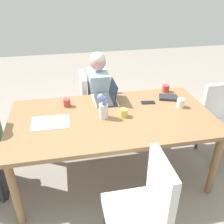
# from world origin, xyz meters

# --- Properties ---
(ground_plane) EXTENTS (10.00, 10.00, 0.00)m
(ground_plane) POSITION_xyz_m (0.00, 0.00, 0.00)
(ground_plane) COLOR gray
(dining_table) EXTENTS (2.03, 1.09, 0.76)m
(dining_table) POSITION_xyz_m (0.00, 0.00, 0.68)
(dining_table) COLOR olive
(dining_table) RESTS_ON ground_plane
(chair_near_left_mid) EXTENTS (0.44, 0.44, 0.90)m
(chair_near_left_mid) POSITION_xyz_m (0.10, -0.83, 0.50)
(chair_near_left_mid) COLOR silver
(chair_near_left_mid) RESTS_ON ground_plane
(person_near_left_mid) EXTENTS (0.36, 0.40, 1.19)m
(person_near_left_mid) POSITION_xyz_m (0.02, -0.77, 0.53)
(person_near_left_mid) COLOR #2D2D33
(person_near_left_mid) RESTS_ON ground_plane
(chair_far_left_far) EXTENTS (0.44, 0.44, 0.90)m
(chair_far_left_far) POSITION_xyz_m (-0.07, 0.90, 0.50)
(chair_far_left_far) COLOR silver
(chair_far_left_far) RESTS_ON ground_plane
(chair_head_left_right_near) EXTENTS (0.44, 0.44, 0.90)m
(chair_head_left_right_near) POSITION_xyz_m (-1.35, -0.11, 0.50)
(chair_head_left_right_near) COLOR silver
(chair_head_left_right_near) RESTS_ON ground_plane
(flower_vase) EXTENTS (0.10, 0.09, 0.26)m
(flower_vase) POSITION_xyz_m (0.09, 0.01, 0.89)
(flower_vase) COLOR silver
(flower_vase) RESTS_ON dining_table
(placemat_head_right_left_near) EXTENTS (0.37, 0.27, 0.00)m
(placemat_head_right_left_near) POSITION_xyz_m (0.60, -0.00, 0.76)
(placemat_head_right_left_near) COLOR beige
(placemat_head_right_left_near) RESTS_ON dining_table
(placemat_near_left_mid) EXTENTS (0.28, 0.37, 0.00)m
(placemat_near_left_mid) POSITION_xyz_m (0.01, -0.38, 0.76)
(placemat_near_left_mid) COLOR beige
(placemat_near_left_mid) RESTS_ON dining_table
(laptop_near_left_mid) EXTENTS (0.22, 0.32, 0.21)m
(laptop_near_left_mid) POSITION_xyz_m (-0.02, -0.35, 0.80)
(laptop_near_left_mid) COLOR #38383D
(laptop_near_left_mid) RESTS_ON dining_table
(coffee_mug_near_left) EXTENTS (0.08, 0.08, 0.09)m
(coffee_mug_near_left) POSITION_xyz_m (-0.76, -0.06, 0.80)
(coffee_mug_near_left) COLOR white
(coffee_mug_near_left) RESTS_ON dining_table
(coffee_mug_near_right) EXTENTS (0.08, 0.08, 0.08)m
(coffee_mug_near_right) POSITION_xyz_m (0.43, -0.31, 0.80)
(coffee_mug_near_right) COLOR #AD3D38
(coffee_mug_near_right) RESTS_ON dining_table
(coffee_mug_centre_left) EXTENTS (0.08, 0.08, 0.08)m
(coffee_mug_centre_left) POSITION_xyz_m (-0.11, 0.02, 0.80)
(coffee_mug_centre_left) COLOR #DBC64C
(coffee_mug_centre_left) RESTS_ON dining_table
(coffee_mug_centre_right) EXTENTS (0.08, 0.08, 0.08)m
(coffee_mug_centre_right) POSITION_xyz_m (-0.75, -0.45, 0.80)
(coffee_mug_centre_right) COLOR #AD3D38
(coffee_mug_centre_right) RESTS_ON dining_table
(book_red_cover) EXTENTS (0.24, 0.20, 0.03)m
(book_red_cover) POSITION_xyz_m (-0.71, -0.27, 0.77)
(book_red_cover) COLOR #28282D
(book_red_cover) RESTS_ON dining_table
(phone_black) EXTENTS (0.16, 0.09, 0.01)m
(phone_black) POSITION_xyz_m (-0.45, -0.21, 0.76)
(phone_black) COLOR black
(phone_black) RESTS_ON dining_table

